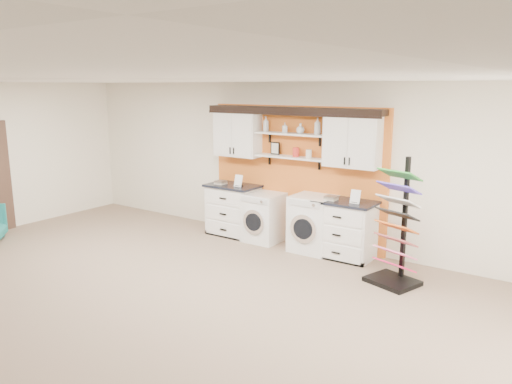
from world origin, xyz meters
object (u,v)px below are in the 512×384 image
Objects in this scene: base_cabinet_left at (233,210)px; dryer at (313,223)px; sample_rack at (396,245)px; washer at (264,217)px; base_cabinet_right at (345,229)px.

base_cabinet_left and dryer have the same top height.
sample_rack is at bearing -20.39° from dryer.
washer is 0.98m from dryer.
base_cabinet_right reaches higher than washer.
dryer is at bearing -179.67° from base_cabinet_right.
dryer is (-0.58, -0.00, 0.00)m from base_cabinet_right.
washer is 2.68m from sample_rack.
dryer is (1.68, -0.00, 0.00)m from base_cabinet_left.
sample_rack reaches higher than washer.
base_cabinet_right is 1.11× the size of washer.
dryer is 0.53× the size of sample_rack.
washer is at bearing 180.00° from dryer.
dryer is (0.98, -0.00, 0.04)m from washer.
sample_rack is at bearing -30.18° from base_cabinet_right.
dryer reaches higher than base_cabinet_right.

